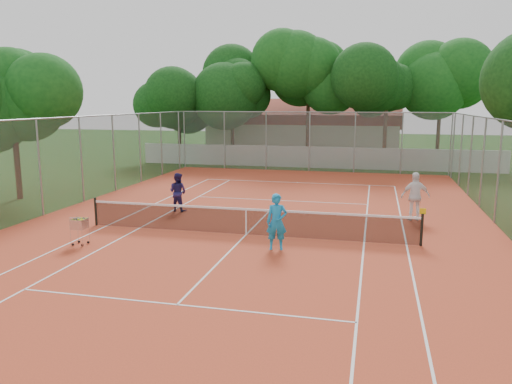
% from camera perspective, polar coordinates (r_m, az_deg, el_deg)
% --- Properties ---
extents(ground, '(120.00, 120.00, 0.00)m').
position_cam_1_polar(ground, '(17.82, -1.13, -4.96)').
color(ground, '#183C10').
rests_on(ground, ground).
extents(court_pad, '(18.00, 34.00, 0.02)m').
position_cam_1_polar(court_pad, '(17.82, -1.13, -4.93)').
color(court_pad, '#BC4324').
rests_on(court_pad, ground).
extents(court_lines, '(10.98, 23.78, 0.01)m').
position_cam_1_polar(court_lines, '(17.81, -1.13, -4.89)').
color(court_lines, white).
rests_on(court_lines, court_pad).
extents(tennis_net, '(11.88, 0.10, 0.98)m').
position_cam_1_polar(tennis_net, '(17.69, -1.13, -3.36)').
color(tennis_net, black).
rests_on(tennis_net, court_pad).
extents(perimeter_fence, '(18.00, 34.00, 4.00)m').
position_cam_1_polar(perimeter_fence, '(17.40, -1.15, 1.41)').
color(perimeter_fence, slate).
rests_on(perimeter_fence, ground).
extents(boundary_wall, '(26.00, 0.30, 1.50)m').
position_cam_1_polar(boundary_wall, '(36.11, 6.50, 3.97)').
color(boundary_wall, silver).
rests_on(boundary_wall, ground).
extents(clubhouse, '(16.40, 9.00, 4.40)m').
position_cam_1_polar(clubhouse, '(46.14, 5.60, 7.16)').
color(clubhouse, beige).
rests_on(clubhouse, ground).
extents(tropical_trees, '(29.00, 19.00, 10.00)m').
position_cam_1_polar(tropical_trees, '(38.88, 7.18, 10.68)').
color(tropical_trees, '#0D3510').
rests_on(tropical_trees, ground).
extents(player_near, '(0.73, 0.56, 1.81)m').
position_cam_1_polar(player_near, '(15.88, 2.39, -3.42)').
color(player_near, '#188DCD').
rests_on(player_near, court_pad).
extents(player_far_left, '(0.93, 0.79, 1.66)m').
position_cam_1_polar(player_far_left, '(21.71, -8.92, -0.00)').
color(player_far_left, '#201B51').
rests_on(player_far_left, court_pad).
extents(player_far_right, '(1.21, 0.71, 1.93)m').
position_cam_1_polar(player_far_right, '(20.75, 17.75, -0.48)').
color(player_far_right, white).
rests_on(player_far_right, court_pad).
extents(ball_hopper, '(0.50, 0.50, 0.97)m').
position_cam_1_polar(ball_hopper, '(17.44, -19.49, -4.19)').
color(ball_hopper, silver).
rests_on(ball_hopper, court_pad).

